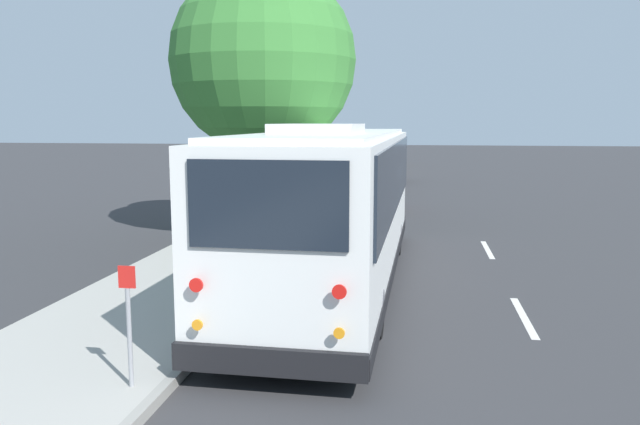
{
  "coord_description": "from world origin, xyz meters",
  "views": [
    {
      "loc": [
        -14.21,
        -1.39,
        3.47
      ],
      "look_at": [
        0.43,
        0.9,
        1.3
      ],
      "focal_mm": 35.0,
      "sensor_mm": 36.0,
      "label": 1
    }
  ],
  "objects_px": {
    "parked_sedan_black": "(385,171)",
    "parked_sedan_tan": "(390,158)",
    "shuttle_bus": "(335,199)",
    "sign_post_near": "(129,325)",
    "parked_sedan_maroon": "(362,194)",
    "sign_post_far": "(190,296)",
    "parked_sedan_white": "(389,163)",
    "parked_sedan_gray": "(379,181)",
    "street_tree": "(264,48)"
  },
  "relations": [
    {
      "from": "parked_sedan_black",
      "to": "parked_sedan_tan",
      "type": "bearing_deg",
      "value": -1.42
    },
    {
      "from": "shuttle_bus",
      "to": "parked_sedan_tan",
      "type": "xyz_separation_m",
      "value": [
        37.64,
        0.51,
        -1.25
      ]
    },
    {
      "from": "sign_post_near",
      "to": "parked_sedan_maroon",
      "type": "bearing_deg",
      "value": -4.56
    },
    {
      "from": "parked_sedan_tan",
      "to": "sign_post_near",
      "type": "relative_size",
      "value": 2.85
    },
    {
      "from": "parked_sedan_maroon",
      "to": "sign_post_near",
      "type": "xyz_separation_m",
      "value": [
        -17.4,
        1.39,
        0.34
      ]
    },
    {
      "from": "sign_post_far",
      "to": "parked_sedan_maroon",
      "type": "bearing_deg",
      "value": -5.18
    },
    {
      "from": "parked_sedan_maroon",
      "to": "sign_post_far",
      "type": "height_order",
      "value": "same"
    },
    {
      "from": "shuttle_bus",
      "to": "parked_sedan_black",
      "type": "relative_size",
      "value": 2.53
    },
    {
      "from": "parked_sedan_maroon",
      "to": "parked_sedan_tan",
      "type": "height_order",
      "value": "parked_sedan_maroon"
    },
    {
      "from": "parked_sedan_black",
      "to": "shuttle_bus",
      "type": "bearing_deg",
      "value": 177.5
    },
    {
      "from": "parked_sedan_white",
      "to": "sign_post_far",
      "type": "height_order",
      "value": "parked_sedan_white"
    },
    {
      "from": "shuttle_bus",
      "to": "parked_sedan_gray",
      "type": "relative_size",
      "value": 2.52
    },
    {
      "from": "parked_sedan_gray",
      "to": "parked_sedan_black",
      "type": "height_order",
      "value": "parked_sedan_black"
    },
    {
      "from": "shuttle_bus",
      "to": "sign_post_far",
      "type": "relative_size",
      "value": 9.87
    },
    {
      "from": "sign_post_near",
      "to": "shuttle_bus",
      "type": "bearing_deg",
      "value": -17.16
    },
    {
      "from": "shuttle_bus",
      "to": "street_tree",
      "type": "distance_m",
      "value": 7.07
    },
    {
      "from": "parked_sedan_white",
      "to": "parked_sedan_tan",
      "type": "relative_size",
      "value": 0.98
    },
    {
      "from": "sign_post_near",
      "to": "sign_post_far",
      "type": "bearing_deg",
      "value": 0.0
    },
    {
      "from": "parked_sedan_black",
      "to": "sign_post_far",
      "type": "bearing_deg",
      "value": 173.62
    },
    {
      "from": "parked_sedan_black",
      "to": "street_tree",
      "type": "bearing_deg",
      "value": 168.76
    },
    {
      "from": "parked_sedan_gray",
      "to": "street_tree",
      "type": "height_order",
      "value": "street_tree"
    },
    {
      "from": "parked_sedan_maroon",
      "to": "parked_sedan_white",
      "type": "bearing_deg",
      "value": -1.85
    },
    {
      "from": "parked_sedan_white",
      "to": "sign_post_near",
      "type": "distance_m",
      "value": 36.23
    },
    {
      "from": "parked_sedan_black",
      "to": "parked_sedan_white",
      "type": "bearing_deg",
      "value": -2.21
    },
    {
      "from": "parked_sedan_gray",
      "to": "sign_post_near",
      "type": "relative_size",
      "value": 2.93
    },
    {
      "from": "sign_post_far",
      "to": "parked_sedan_black",
      "type": "bearing_deg",
      "value": -3.51
    },
    {
      "from": "parked_sedan_maroon",
      "to": "sign_post_far",
      "type": "relative_size",
      "value": 4.04
    },
    {
      "from": "parked_sedan_tan",
      "to": "sign_post_far",
      "type": "relative_size",
      "value": 3.81
    },
    {
      "from": "parked_sedan_maroon",
      "to": "parked_sedan_tan",
      "type": "relative_size",
      "value": 1.06
    },
    {
      "from": "parked_sedan_maroon",
      "to": "sign_post_near",
      "type": "bearing_deg",
      "value": 174.2
    },
    {
      "from": "shuttle_bus",
      "to": "parked_sedan_white",
      "type": "bearing_deg",
      "value": 1.43
    },
    {
      "from": "parked_sedan_maroon",
      "to": "street_tree",
      "type": "height_order",
      "value": "street_tree"
    },
    {
      "from": "parked_sedan_maroon",
      "to": "parked_sedan_white",
      "type": "relative_size",
      "value": 1.08
    },
    {
      "from": "parked_sedan_tan",
      "to": "sign_post_far",
      "type": "distance_m",
      "value": 41.46
    },
    {
      "from": "shuttle_bus",
      "to": "parked_sedan_tan",
      "type": "relative_size",
      "value": 2.59
    },
    {
      "from": "parked_sedan_white",
      "to": "shuttle_bus",
      "type": "bearing_deg",
      "value": 175.66
    },
    {
      "from": "parked_sedan_tan",
      "to": "sign_post_far",
      "type": "height_order",
      "value": "sign_post_far"
    },
    {
      "from": "parked_sedan_black",
      "to": "sign_post_near",
      "type": "height_order",
      "value": "sign_post_near"
    },
    {
      "from": "sign_post_far",
      "to": "street_tree",
      "type": "bearing_deg",
      "value": 6.23
    },
    {
      "from": "parked_sedan_gray",
      "to": "parked_sedan_black",
      "type": "xyz_separation_m",
      "value": [
        6.04,
        -0.0,
        0.02
      ]
    },
    {
      "from": "parked_sedan_black",
      "to": "sign_post_near",
      "type": "distance_m",
      "value": 29.37
    },
    {
      "from": "street_tree",
      "to": "sign_post_far",
      "type": "distance_m",
      "value": 10.37
    },
    {
      "from": "shuttle_bus",
      "to": "parked_sedan_gray",
      "type": "height_order",
      "value": "shuttle_bus"
    },
    {
      "from": "street_tree",
      "to": "parked_sedan_gray",
      "type": "bearing_deg",
      "value": -12.42
    },
    {
      "from": "sign_post_near",
      "to": "parked_sedan_gray",
      "type": "bearing_deg",
      "value": -4.09
    },
    {
      "from": "parked_sedan_tan",
      "to": "street_tree",
      "type": "xyz_separation_m",
      "value": [
        -32.33,
        2.3,
        4.98
      ]
    },
    {
      "from": "parked_sedan_gray",
      "to": "sign_post_far",
      "type": "distance_m",
      "value": 21.25
    },
    {
      "from": "parked_sedan_maroon",
      "to": "parked_sedan_gray",
      "type": "bearing_deg",
      "value": -3.92
    },
    {
      "from": "shuttle_bus",
      "to": "parked_sedan_black",
      "type": "distance_m",
      "value": 23.46
    },
    {
      "from": "parked_sedan_gray",
      "to": "street_tree",
      "type": "distance_m",
      "value": 13.34
    }
  ]
}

